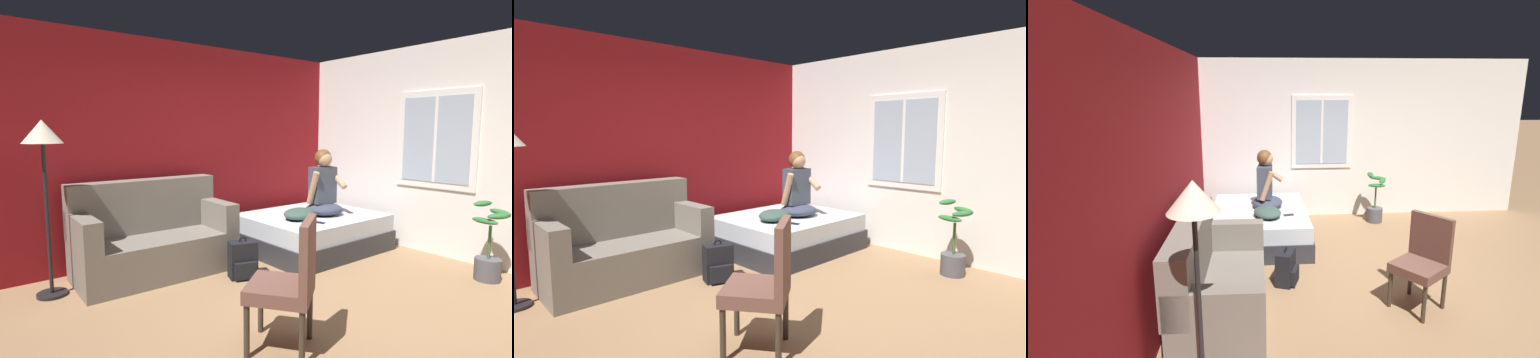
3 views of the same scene
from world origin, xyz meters
TOP-DOWN VIEW (x-y plane):
  - ground_plane at (0.00, 0.00)m, footprint 40.00×40.00m
  - wall_back_accent at (0.00, 2.51)m, footprint 10.34×0.16m
  - wall_side_with_window at (2.75, 0.01)m, footprint 0.19×6.27m
  - bed at (1.58, 1.50)m, footprint 1.76×1.42m
  - couch at (-0.48, 1.96)m, footprint 1.71×0.84m
  - side_chair at (-0.37, -0.17)m, footprint 0.64×0.64m
  - person_seated at (1.67, 1.39)m, footprint 0.57×0.50m
  - backpack at (0.22, 1.20)m, footprint 0.34×0.30m
  - throw_pillow at (1.23, 1.39)m, footprint 0.57×0.50m
  - cell_phone at (1.28, 1.09)m, footprint 0.10×0.16m
  - floor_lamp at (-1.54, 1.96)m, footprint 0.36×0.36m
  - potted_plant at (2.24, -0.47)m, footprint 0.39×0.37m

SIDE VIEW (x-z plane):
  - ground_plane at x=0.00m, z-range 0.00..0.00m
  - backpack at x=0.22m, z-range -0.04..0.42m
  - bed at x=1.58m, z-range 0.00..0.48m
  - potted_plant at x=2.24m, z-range -0.12..0.73m
  - couch at x=-0.48m, z-range -0.13..0.91m
  - cell_phone at x=1.28m, z-range 0.48..0.49m
  - side_chair at x=-0.37m, z-range 0.04..1.02m
  - throw_pillow at x=1.23m, z-range 0.48..0.62m
  - person_seated at x=1.67m, z-range 0.40..1.27m
  - wall_back_accent at x=0.00m, z-range 0.00..2.70m
  - wall_side_with_window at x=2.75m, z-range 0.00..2.70m
  - floor_lamp at x=-1.54m, z-range 0.58..2.28m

